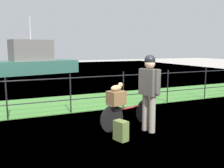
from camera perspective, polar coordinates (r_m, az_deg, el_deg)
The scene contains 10 objects.
ground_plane at distance 5.23m, azimuth 5.28°, elevation -11.88°, with size 60.00×60.00×0.00m, color #B2ADA3.
grass_strip at distance 8.23m, azimuth -6.13°, elevation -4.16°, with size 27.00×2.40×0.03m, color #478438.
harbor_water at distance 15.37m, azimuth -14.41°, elevation 1.51°, with size 30.00×30.00×0.00m, color slate.
iron_fence at distance 7.01m, azimuth -3.31°, elevation -1.15°, with size 18.04×0.04×1.11m.
bicycle_main at distance 5.56m, azimuth 4.03°, elevation -7.11°, with size 1.60×0.48×0.60m.
wooden_crate at distance 5.22m, azimuth 0.99°, elevation -3.29°, with size 0.35×0.30×0.30m, color brown.
terrier_dog at distance 5.19m, azimuth 1.21°, elevation -0.82°, with size 0.32×0.21×0.18m.
cyclist_person at distance 5.23m, azimuth 8.84°, elevation -0.57°, with size 0.36×0.52×1.68m.
backpack_on_paving at distance 4.85m, azimuth 2.13°, elevation -10.98°, with size 0.28×0.18×0.40m, color olive.
moored_boat_near at distance 17.98m, azimuth -18.49°, elevation 5.05°, with size 6.61×3.66×3.98m.
Camera 1 is at (-2.37, -4.29, 1.83)m, focal length 38.56 mm.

